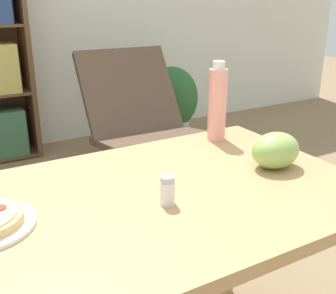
# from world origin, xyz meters

# --- Properties ---
(dining_table) EXTENTS (1.37, 0.74, 0.74)m
(dining_table) POSITION_xyz_m (0.11, -0.06, 0.64)
(dining_table) COLOR tan
(dining_table) RESTS_ON ground_plane
(grape_bunch) EXTENTS (0.16, 0.12, 0.11)m
(grape_bunch) POSITION_xyz_m (0.63, -0.09, 0.80)
(grape_bunch) COLOR #93BC5B
(grape_bunch) RESTS_ON dining_table
(drink_bottle) EXTENTS (0.07, 0.07, 0.28)m
(drink_bottle) POSITION_xyz_m (0.63, 0.21, 0.88)
(drink_bottle) COLOR pink
(drink_bottle) RESTS_ON dining_table
(salt_shaker) EXTENTS (0.04, 0.04, 0.08)m
(salt_shaker) POSITION_xyz_m (0.23, -0.13, 0.78)
(salt_shaker) COLOR white
(salt_shaker) RESTS_ON dining_table
(lounge_chair_far) EXTENTS (0.68, 0.79, 0.88)m
(lounge_chair_far) POSITION_xyz_m (0.93, 1.46, 0.29)
(lounge_chair_far) COLOR black
(lounge_chair_far) RESTS_ON ground_plane
(potted_plant_floor) EXTENTS (0.46, 0.39, 0.67)m
(potted_plant_floor) POSITION_xyz_m (1.52, 2.05, 0.35)
(potted_plant_floor) COLOR #BCB2A3
(potted_plant_floor) RESTS_ON ground_plane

